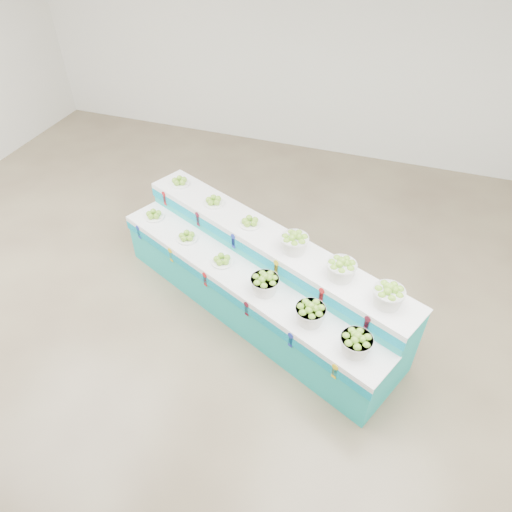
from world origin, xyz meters
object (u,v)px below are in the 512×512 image
display_stand (256,278)px  plate_upper_mid (214,201)px  basket_lower_left (265,283)px  basket_upper_right (388,295)px

display_stand → plate_upper_mid: plate_upper_mid is taller
basket_lower_left → display_stand: bearing=122.0°
display_stand → basket_upper_right: size_ratio=12.21×
display_stand → basket_upper_right: basket_upper_right is taller
plate_upper_mid → basket_upper_right: 2.54m
plate_upper_mid → basket_upper_right: basket_upper_right is taller
display_stand → plate_upper_mid: 1.15m
display_stand → basket_lower_left: size_ratio=12.21×
display_stand → plate_upper_mid: (-0.79, 0.62, 0.56)m
plate_upper_mid → basket_upper_right: bearing=-24.2°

